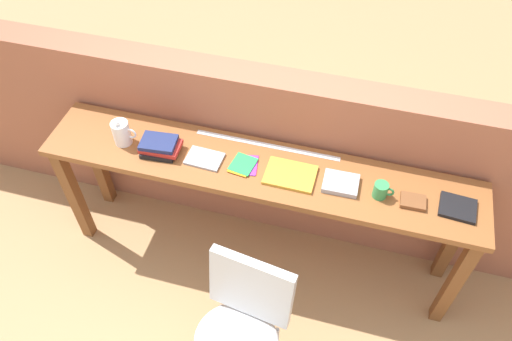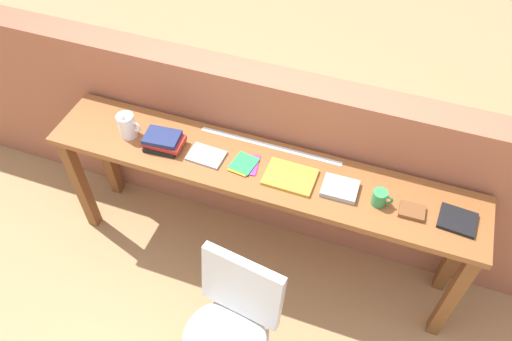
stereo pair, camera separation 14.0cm
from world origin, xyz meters
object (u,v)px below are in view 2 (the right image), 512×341
Objects in this scene: book_stack_leftmost at (163,141)px; pamphlet_pile_colourful at (246,164)px; magazine_cycling at (206,156)px; book_repair_rightmost at (458,220)px; pitcher_white at (127,126)px; book_open_centre at (290,177)px; mug at (380,198)px; chair_white_moulded at (231,322)px; leather_journal_brown at (412,211)px.

book_stack_leftmost is 0.50m from pamphlet_pile_colourful.
book_stack_leftmost is at bearing -176.05° from magazine_cycling.
book_repair_rightmost is at bearing 0.75° from book_stack_leftmost.
pitcher_white is at bearing 177.37° from book_stack_leftmost.
pitcher_white is 1.01× the size of pamphlet_pile_colourful.
book_repair_rightmost is at bearing -0.01° from pamphlet_pile_colourful.
magazine_cycling is 0.49m from book_open_centre.
pamphlet_pile_colourful is 1.65× the size of mug.
pitcher_white is at bearing -179.13° from pamphlet_pile_colourful.
pamphlet_pile_colourful is at bearing 104.41° from chair_white_moulded.
mug is 0.40m from book_repair_rightmost.
pamphlet_pile_colourful is at bearing 178.71° from book_open_centre.
magazine_cycling is 1.55× the size of leather_journal_brown.
chair_white_moulded is 4.84× the size of book_repair_rightmost.
book_stack_leftmost reaches higher than book_open_centre.
leather_journal_brown is at bearing 44.58° from chair_white_moulded.
book_open_centre is at bearing 84.43° from chair_white_moulded.
book_repair_rightmost is at bearing 3.71° from leather_journal_brown.
magazine_cycling is at bearing -175.00° from book_repair_rightmost.
pitcher_white is at bearing 179.70° from mug.
magazine_cycling is 1.10× the size of book_repair_rightmost.
pamphlet_pile_colourful is at bearing 178.56° from mug.
book_stack_leftmost is 1.76× the size of leather_journal_brown.
mug reaches higher than chair_white_moulded.
leather_journal_brown is (1.15, -0.00, 0.00)m from magazine_cycling.
pamphlet_pile_colourful is 1.40× the size of leather_journal_brown.
book_repair_rightmost is (0.88, 0.01, 0.00)m from book_open_centre.
book_repair_rightmost is at bearing 2.66° from mug.
mug is 0.85× the size of leather_journal_brown.
book_stack_leftmost is at bearing -174.94° from book_repair_rightmost.
book_open_centre is at bearing -2.02° from pamphlet_pile_colourful.
chair_white_moulded is at bearing -137.00° from leather_journal_brown.
magazine_cycling is 0.98m from mug.
pitcher_white is at bearing -177.78° from magazine_cycling.
leather_journal_brown reaches higher than book_open_centre.
leather_journal_brown is (0.17, -0.00, -0.03)m from mug.
pamphlet_pile_colourful is at bearing 177.11° from leather_journal_brown.
magazine_cycling is (0.26, 0.00, -0.03)m from book_stack_leftmost.
mug is (0.75, -0.02, 0.04)m from pamphlet_pile_colourful.
pitcher_white is 1.65m from leather_journal_brown.
book_stack_leftmost reaches higher than pamphlet_pile_colourful.
pitcher_white is 0.99m from book_open_centre.
magazine_cycling is at bearing 178.22° from leather_journal_brown.
book_repair_rightmost reaches higher than pamphlet_pile_colourful.
chair_white_moulded is 0.84m from pamphlet_pile_colourful.
pamphlet_pile_colourful is 0.99× the size of book_repair_rightmost.
chair_white_moulded is 3.25× the size of book_open_centre.
chair_white_moulded is at bearing -75.59° from pamphlet_pile_colourful.
magazine_cycling is at bearing -175.81° from pamphlet_pile_colourful.
chair_white_moulded is at bearing -46.36° from book_stack_leftmost.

